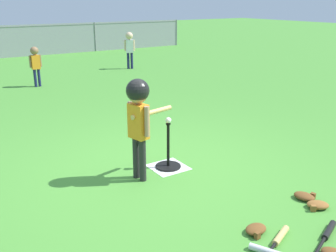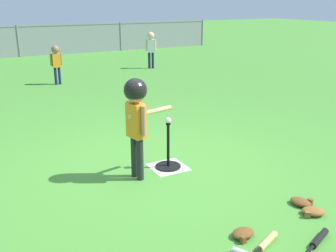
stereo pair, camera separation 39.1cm
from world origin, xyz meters
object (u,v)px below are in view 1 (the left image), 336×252
(fielder_deep_left, at_px, (130,45))
(fielder_deep_right, at_px, (35,61))
(baseball_on_tee, at_px, (168,120))
(spare_bat_black, at_px, (327,234))
(batter_child, at_px, (139,109))
(batting_tee, at_px, (168,161))
(glove_by_plate, at_px, (305,196))
(glove_tossed_aside, at_px, (256,229))
(glove_near_bats, at_px, (318,205))
(spare_bat_wood, at_px, (278,239))

(fielder_deep_left, bearing_deg, fielder_deep_right, -161.42)
(baseball_on_tee, height_order, spare_bat_black, baseball_on_tee)
(baseball_on_tee, xyz_separation_m, fielder_deep_left, (3.03, 6.77, 0.08))
(batter_child, height_order, fielder_deep_right, batter_child)
(spare_bat_black, bearing_deg, batting_tee, 100.26)
(spare_bat_black, bearing_deg, glove_by_plate, 54.65)
(batting_tee, distance_m, baseball_on_tee, 0.54)
(fielder_deep_left, bearing_deg, glove_tossed_aside, -110.51)
(fielder_deep_left, xyz_separation_m, glove_near_bats, (-2.30, -8.45, -0.67))
(batting_tee, height_order, baseball_on_tee, baseball_on_tee)
(batting_tee, height_order, batter_child, batter_child)
(fielder_deep_left, height_order, glove_tossed_aside, fielder_deep_left)
(glove_tossed_aside, bearing_deg, fielder_deep_right, 89.49)
(batting_tee, bearing_deg, glove_near_bats, -66.69)
(batter_child, relative_size, fielder_deep_left, 1.10)
(baseball_on_tee, relative_size, spare_bat_wood, 0.13)
(glove_by_plate, relative_size, glove_near_bats, 0.94)
(fielder_deep_left, xyz_separation_m, spare_bat_black, (-2.66, -8.82, -0.68))
(glove_by_plate, distance_m, glove_tossed_aside, 0.90)
(fielder_deep_left, relative_size, glove_near_bats, 4.04)
(batter_child, xyz_separation_m, spare_bat_wood, (0.40, -1.77, -0.83))
(batting_tee, relative_size, glove_near_bats, 2.16)
(batter_child, relative_size, spare_bat_black, 2.05)
(fielder_deep_right, relative_size, spare_bat_black, 1.64)
(batter_child, xyz_separation_m, fielder_deep_right, (0.40, 5.83, -0.24))
(spare_bat_wood, xyz_separation_m, glove_by_plate, (0.83, 0.38, 0.01))
(baseball_on_tee, distance_m, fielder_deep_left, 7.42)
(baseball_on_tee, bearing_deg, batting_tee, 0.00)
(fielder_deep_left, relative_size, spare_bat_wood, 1.93)
(fielder_deep_right, bearing_deg, glove_by_plate, -83.51)
(batter_child, xyz_separation_m, glove_tossed_aside, (0.33, -1.56, -0.82))
(glove_near_bats, bearing_deg, fielder_deep_left, 74.75)
(glove_by_plate, distance_m, glove_near_bats, 0.20)
(batter_child, bearing_deg, glove_by_plate, -48.73)
(fielder_deep_left, height_order, spare_bat_wood, fielder_deep_left)
(batter_child, relative_size, fielder_deep_right, 1.25)
(batter_child, relative_size, glove_near_bats, 4.43)
(spare_bat_wood, bearing_deg, glove_by_plate, 24.40)
(spare_bat_wood, height_order, glove_tossed_aside, glove_tossed_aside)
(batting_tee, distance_m, fielder_deep_left, 7.44)
(glove_near_bats, bearing_deg, spare_bat_black, -134.20)
(batting_tee, height_order, glove_tossed_aside, batting_tee)
(batting_tee, height_order, glove_near_bats, batting_tee)
(baseball_on_tee, distance_m, glove_near_bats, 1.92)
(spare_bat_black, distance_m, glove_tossed_aside, 0.63)
(batter_child, bearing_deg, fielder_deep_right, 86.08)
(spare_bat_black, height_order, glove_tossed_aside, glove_tossed_aside)
(fielder_deep_right, distance_m, spare_bat_black, 7.82)
(baseball_on_tee, distance_m, spare_bat_black, 2.16)
(batting_tee, relative_size, glove_by_plate, 2.31)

